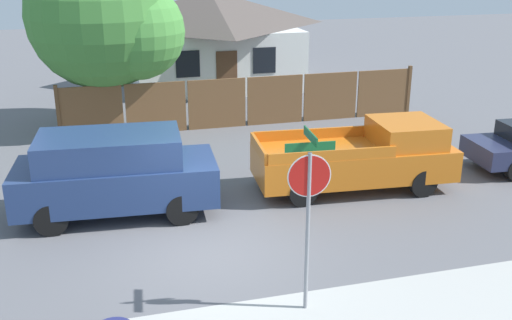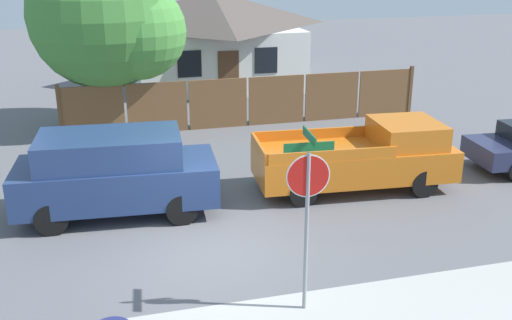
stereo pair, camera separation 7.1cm
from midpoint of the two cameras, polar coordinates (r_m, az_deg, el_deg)
name	(u,v)px [view 2 (the right image)]	position (r m, az deg, el deg)	size (l,w,h in m)	color
ground_plane	(208,252)	(12.82, -4.45, -8.73)	(80.00, 80.00, 0.00)	slate
wooden_fence	(248,102)	(21.43, -0.70, 5.56)	(12.95, 0.12, 1.86)	brown
house	(212,35)	(28.69, -4.11, 11.76)	(7.90, 7.41, 4.24)	white
oak_tree	(110,19)	(21.20, -13.65, 12.95)	(5.22, 4.97, 6.42)	brown
red_suv	(115,172)	(14.52, -13.11, -1.10)	(4.81, 2.34, 2.00)	navy
orange_pickup	(362,157)	(15.98, 10.20, 0.27)	(5.30, 2.32, 1.78)	orange
stop_sign	(308,193)	(9.99, 5.14, -3.14)	(0.84, 0.76, 3.28)	gray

